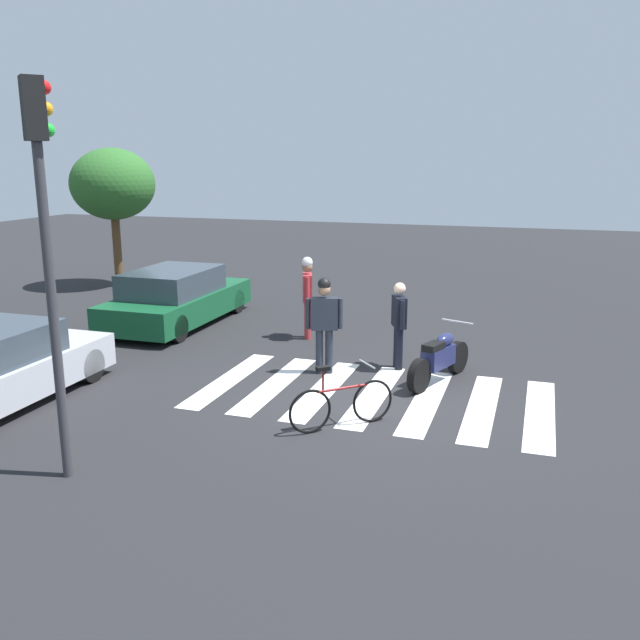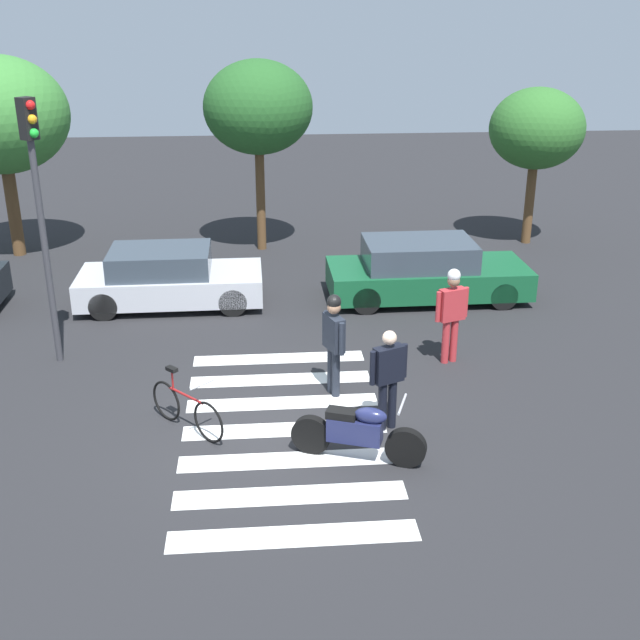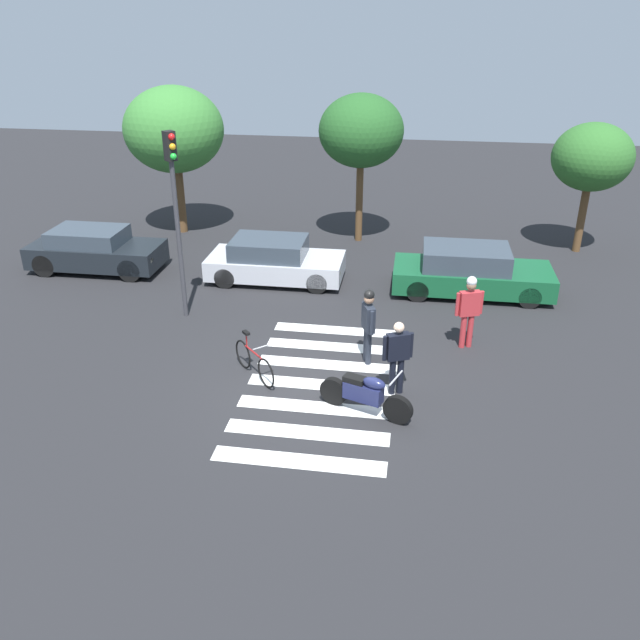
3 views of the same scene
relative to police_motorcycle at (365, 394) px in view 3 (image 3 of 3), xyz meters
name	(u,v)px [view 3 (image 3 of 3)]	position (x,y,z in m)	size (l,w,h in m)	color
ground_plane	(321,385)	(-1.03, 0.94, -0.45)	(60.00, 60.00, 0.00)	#232326
police_motorcycle	(365,394)	(0.00, 0.00, 0.00)	(1.95, 0.92, 1.02)	black
leaning_bicycle	(254,362)	(-2.56, 1.06, -0.07)	(1.20, 1.28, 1.00)	black
officer_on_foot	(397,354)	(0.58, 0.87, 0.50)	(0.62, 0.38, 1.67)	black
officer_by_motorcycle	(368,321)	(-0.14, 2.12, 0.61)	(0.36, 0.65, 1.82)	#1E232D
pedestrian_bystander	(469,307)	(2.15, 3.25, 0.62)	(0.65, 0.36, 1.83)	#B22D33
crosswalk_stripes	(321,385)	(-1.03, 0.94, -0.44)	(3.21, 5.85, 0.01)	silver
car_black_suv	(95,250)	(-9.05, 6.71, 0.20)	(4.05, 1.74, 1.33)	black
car_silver_sedan	(274,261)	(-3.37, 6.75, 0.17)	(4.03, 1.83, 1.29)	black
car_green_compact	(470,272)	(2.38, 6.67, 0.20)	(4.48, 1.90, 1.36)	black
traffic_light_pole	(175,199)	(-5.15, 3.91, 2.74)	(0.35, 0.34, 4.82)	#38383D
street_tree_near	(174,130)	(-7.73, 10.89, 3.19)	(3.44, 3.44, 5.12)	brown
street_tree_mid	(361,131)	(-1.25, 10.89, 3.31)	(2.82, 2.82, 4.98)	brown
street_tree_far	(592,158)	(6.17, 10.89, 2.69)	(2.53, 2.53, 4.23)	brown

